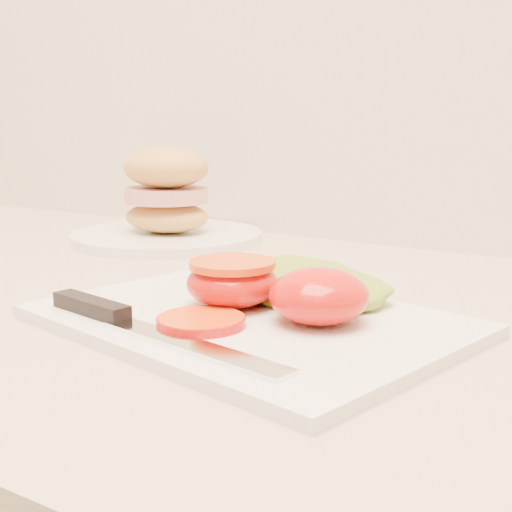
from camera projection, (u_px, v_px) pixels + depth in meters
The scene contains 8 objects.
cutting_board at pixel (249, 321), 0.56m from camera, with size 0.32×0.23×0.01m, color white.
tomato_half_dome at pixel (319, 296), 0.53m from camera, with size 0.08×0.08×0.04m, color red.
tomato_half_cut at pixel (232, 281), 0.58m from camera, with size 0.08×0.08×0.04m.
tomato_slice_0 at pixel (201, 321), 0.53m from camera, with size 0.06×0.06×0.01m, color #DC5217.
lettuce_leaf_0 at pixel (292, 282), 0.61m from camera, with size 0.14×0.09×0.03m, color #81AC2D.
lettuce_leaf_1 at pixel (332, 291), 0.59m from camera, with size 0.10×0.07×0.02m, color #81AC2D.
knife at pixel (127, 320), 0.53m from camera, with size 0.24×0.06×0.01m.
sandwich_plate at pixel (167, 208), 0.92m from camera, with size 0.25×0.25×0.12m.
Camera 1 is at (-0.14, 1.17, 1.09)m, focal length 50.00 mm.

